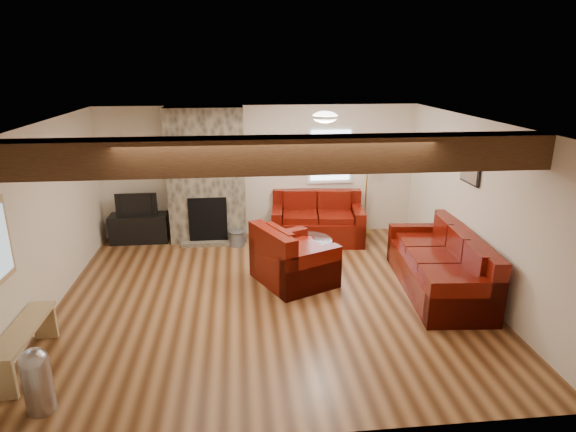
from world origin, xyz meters
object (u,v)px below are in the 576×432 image
object	(u,v)px
sofa_three	(438,261)
coffee_table	(305,252)
floor_lamp	(367,168)
loveseat	(317,218)
tv_cabinet	(140,228)
armchair_red	(294,254)
television	(137,204)

from	to	relation	value
sofa_three	coffee_table	distance (m)	2.16
sofa_three	floor_lamp	xyz separation A→B (m)	(-0.43, 2.56, 0.87)
loveseat	tv_cabinet	size ratio (longest dim) A/B	1.60
coffee_table	tv_cabinet	bearing A→B (deg)	154.12
armchair_red	floor_lamp	xyz separation A→B (m)	(1.65, 2.05, 0.87)
loveseat	armchair_red	distance (m)	1.85
loveseat	television	distance (m)	3.37
sofa_three	tv_cabinet	distance (m)	5.42
armchair_red	coffee_table	size ratio (longest dim) A/B	1.23
loveseat	tv_cabinet	world-z (taller)	loveseat
sofa_three	floor_lamp	world-z (taller)	floor_lamp
armchair_red	loveseat	bearing A→B (deg)	-45.52
coffee_table	television	size ratio (longest dim) A/B	1.21
tv_cabinet	coffee_table	bearing A→B (deg)	-25.88
loveseat	armchair_red	size ratio (longest dim) A/B	1.52
coffee_table	floor_lamp	xyz separation A→B (m)	(1.40, 1.45, 1.10)
sofa_three	loveseat	distance (m)	2.66
sofa_three	coffee_table	world-z (taller)	sofa_three
sofa_three	armchair_red	distance (m)	2.14
tv_cabinet	television	distance (m)	0.48
television	sofa_three	bearing A→B (deg)	-27.94
loveseat	coffee_table	size ratio (longest dim) A/B	1.87
coffee_table	television	xyz separation A→B (m)	(-2.95, 1.43, 0.53)
loveseat	armchair_red	xyz separation A→B (m)	(-0.64, -1.73, 0.00)
coffee_table	tv_cabinet	size ratio (longest dim) A/B	0.85
tv_cabinet	floor_lamp	world-z (taller)	floor_lamp
armchair_red	television	distance (m)	3.39
armchair_red	tv_cabinet	bearing A→B (deg)	27.87
tv_cabinet	television	size ratio (longest dim) A/B	1.42
sofa_three	coffee_table	size ratio (longest dim) A/B	2.55
tv_cabinet	television	bearing A→B (deg)	0.00
loveseat	floor_lamp	bearing A→B (deg)	24.22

